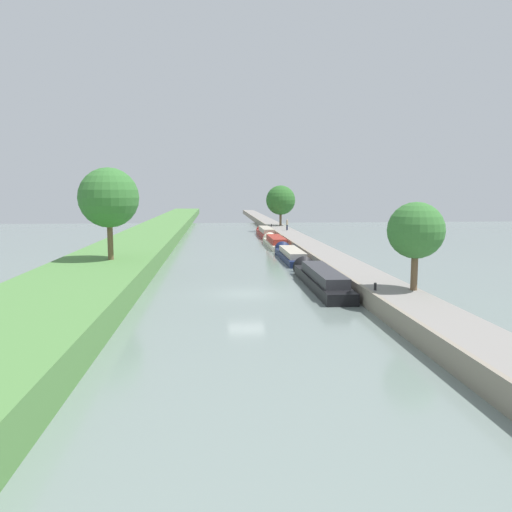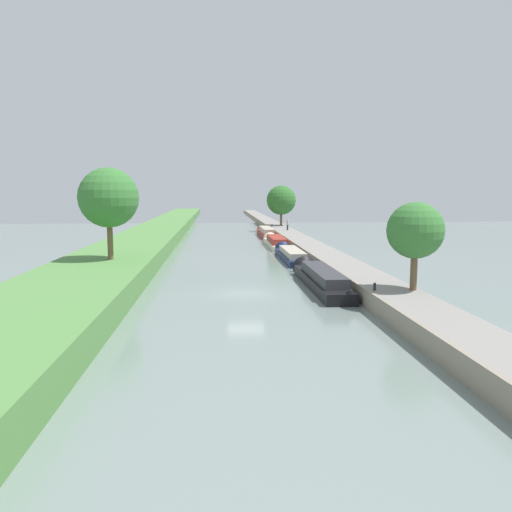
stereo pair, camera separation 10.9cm
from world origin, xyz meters
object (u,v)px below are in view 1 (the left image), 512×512
at_px(narrowboat_cream, 275,242).
at_px(narrowboat_red, 265,232).
at_px(person_walking, 287,225).
at_px(mooring_bollard_near, 375,287).
at_px(narrowboat_black, 320,278).
at_px(narrowboat_navy, 290,254).
at_px(mooring_bollard_far, 271,225).

xyz_separation_m(narrowboat_cream, narrowboat_red, (0.19, 14.43, 0.06)).
bearing_deg(narrowboat_cream, person_walking, 74.90).
distance_m(narrowboat_red, mooring_bollard_near, 49.87).
distance_m(narrowboat_black, narrowboat_navy, 15.25).
distance_m(mooring_bollard_near, mooring_bollard_far, 56.13).
xyz_separation_m(narrowboat_navy, person_walking, (3.25, 25.10, 1.49)).
xyz_separation_m(narrowboat_cream, person_walking, (3.35, 12.41, 1.43)).
bearing_deg(mooring_bollard_far, narrowboat_red, -104.97).
xyz_separation_m(narrowboat_navy, mooring_bollard_far, (1.77, 33.42, 0.84)).
bearing_deg(narrowboat_cream, mooring_bollard_near, -86.97).
distance_m(person_walking, mooring_bollard_near, 47.84).
height_order(narrowboat_navy, narrowboat_cream, narrowboat_cream).
height_order(narrowboat_navy, mooring_bollard_far, mooring_bollard_far).
height_order(narrowboat_black, mooring_bollard_near, mooring_bollard_near).
height_order(narrowboat_cream, narrowboat_red, narrowboat_red).
bearing_deg(narrowboat_cream, mooring_bollard_far, 84.84).
bearing_deg(narrowboat_navy, narrowboat_black, -90.17).
bearing_deg(narrowboat_black, narrowboat_cream, 90.12).
distance_m(narrowboat_navy, mooring_bollard_far, 33.48).
bearing_deg(narrowboat_black, narrowboat_navy, 89.83).
distance_m(narrowboat_cream, mooring_bollard_far, 20.83).
bearing_deg(narrowboat_navy, narrowboat_red, 89.82).
relative_size(person_walking, mooring_bollard_near, 3.69).
distance_m(narrowboat_black, mooring_bollard_far, 48.71).
height_order(narrowboat_cream, person_walking, person_walking).
xyz_separation_m(narrowboat_black, person_walking, (3.29, 40.35, 1.36)).
bearing_deg(mooring_bollard_near, narrowboat_black, 103.67).
bearing_deg(mooring_bollard_near, mooring_bollard_far, 90.00).
bearing_deg(mooring_bollard_near, narrowboat_cream, 93.03).
relative_size(narrowboat_black, narrowboat_cream, 1.07).
bearing_deg(person_walking, narrowboat_cream, -105.10).
bearing_deg(narrowboat_red, mooring_bollard_far, 75.03).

